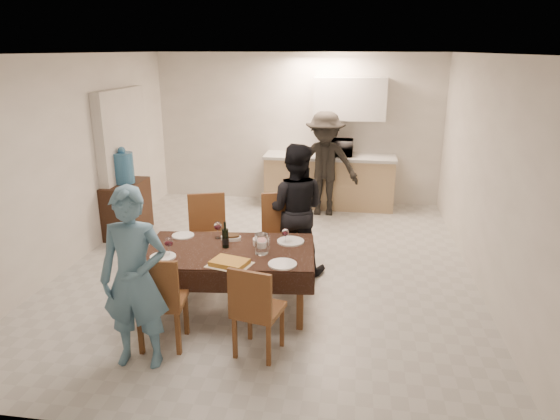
{
  "coord_description": "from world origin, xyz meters",
  "views": [
    {
      "loc": [
        1.01,
        -5.77,
        2.65
      ],
      "look_at": [
        0.19,
        -0.3,
        0.86
      ],
      "focal_mm": 32.0,
      "sensor_mm": 36.0,
      "label": 1
    }
  ],
  "objects_px": {
    "console": "(127,208)",
    "water_jug": "(123,168)",
    "wine_bottle": "(225,235)",
    "savoury_tart": "(230,263)",
    "dining_table": "(229,252)",
    "person_near": "(135,279)",
    "water_pitcher": "(262,244)",
    "person_far": "(295,209)",
    "person_kitchen": "(325,164)",
    "microwave": "(338,147)"
  },
  "relations": [
    {
      "from": "savoury_tart",
      "to": "microwave",
      "type": "bearing_deg",
      "value": 78.5
    },
    {
      "from": "console",
      "to": "person_kitchen",
      "type": "distance_m",
      "value": 3.17
    },
    {
      "from": "console",
      "to": "person_near",
      "type": "relative_size",
      "value": 0.53
    },
    {
      "from": "person_far",
      "to": "person_kitchen",
      "type": "height_order",
      "value": "person_kitchen"
    },
    {
      "from": "person_far",
      "to": "wine_bottle",
      "type": "bearing_deg",
      "value": 60.16
    },
    {
      "from": "water_jug",
      "to": "person_kitchen",
      "type": "xyz_separation_m",
      "value": [
        2.82,
        1.38,
        -0.16
      ]
    },
    {
      "from": "dining_table",
      "to": "person_near",
      "type": "height_order",
      "value": "person_near"
    },
    {
      "from": "person_kitchen",
      "to": "microwave",
      "type": "bearing_deg",
      "value": 66.7
    },
    {
      "from": "dining_table",
      "to": "water_jug",
      "type": "relative_size",
      "value": 4.08
    },
    {
      "from": "console",
      "to": "person_kitchen",
      "type": "xyz_separation_m",
      "value": [
        2.82,
        1.38,
        0.46
      ]
    },
    {
      "from": "water_jug",
      "to": "water_pitcher",
      "type": "height_order",
      "value": "water_jug"
    },
    {
      "from": "wine_bottle",
      "to": "person_near",
      "type": "bearing_deg",
      "value": -114.44
    },
    {
      "from": "dining_table",
      "to": "person_kitchen",
      "type": "xyz_separation_m",
      "value": [
        0.76,
        3.36,
        0.21
      ]
    },
    {
      "from": "water_pitcher",
      "to": "microwave",
      "type": "distance_m",
      "value": 3.92
    },
    {
      "from": "person_near",
      "to": "water_pitcher",
      "type": "bearing_deg",
      "value": 43.44
    },
    {
      "from": "person_kitchen",
      "to": "water_jug",
      "type": "bearing_deg",
      "value": -153.91
    },
    {
      "from": "console",
      "to": "savoury_tart",
      "type": "xyz_separation_m",
      "value": [
        2.16,
        -2.36,
        0.31
      ]
    },
    {
      "from": "console",
      "to": "wine_bottle",
      "type": "bearing_deg",
      "value": -43.86
    },
    {
      "from": "dining_table",
      "to": "water_pitcher",
      "type": "height_order",
      "value": "water_pitcher"
    },
    {
      "from": "savoury_tart",
      "to": "microwave",
      "type": "xyz_separation_m",
      "value": [
        0.85,
        4.19,
        0.35
      ]
    },
    {
      "from": "microwave",
      "to": "person_kitchen",
      "type": "xyz_separation_m",
      "value": [
        -0.19,
        -0.45,
        -0.2
      ]
    },
    {
      "from": "console",
      "to": "wine_bottle",
      "type": "distance_m",
      "value": 2.82
    },
    {
      "from": "water_jug",
      "to": "microwave",
      "type": "xyz_separation_m",
      "value": [
        3.02,
        1.83,
        0.04
      ]
    },
    {
      "from": "water_pitcher",
      "to": "person_near",
      "type": "relative_size",
      "value": 0.13
    },
    {
      "from": "dining_table",
      "to": "microwave",
      "type": "bearing_deg",
      "value": 70.08
    },
    {
      "from": "microwave",
      "to": "person_kitchen",
      "type": "height_order",
      "value": "person_kitchen"
    },
    {
      "from": "person_kitchen",
      "to": "savoury_tart",
      "type": "bearing_deg",
      "value": -99.99
    },
    {
      "from": "savoury_tart",
      "to": "person_near",
      "type": "height_order",
      "value": "person_near"
    },
    {
      "from": "microwave",
      "to": "person_kitchen",
      "type": "distance_m",
      "value": 0.53
    },
    {
      "from": "savoury_tart",
      "to": "person_kitchen",
      "type": "height_order",
      "value": "person_kitchen"
    },
    {
      "from": "wine_bottle",
      "to": "savoury_tart",
      "type": "relative_size",
      "value": 0.71
    },
    {
      "from": "wine_bottle",
      "to": "savoury_tart",
      "type": "xyz_separation_m",
      "value": [
        0.15,
        -0.43,
        -0.12
      ]
    },
    {
      "from": "person_near",
      "to": "person_far",
      "type": "distance_m",
      "value": 2.37
    },
    {
      "from": "person_far",
      "to": "console",
      "type": "bearing_deg",
      "value": -18.55
    },
    {
      "from": "microwave",
      "to": "console",
      "type": "bearing_deg",
      "value": 31.27
    },
    {
      "from": "microwave",
      "to": "water_pitcher",
      "type": "bearing_deg",
      "value": 81.12
    },
    {
      "from": "person_kitchen",
      "to": "person_near",
      "type": "bearing_deg",
      "value": -106.52
    },
    {
      "from": "dining_table",
      "to": "person_near",
      "type": "distance_m",
      "value": 1.2
    },
    {
      "from": "console",
      "to": "person_far",
      "type": "height_order",
      "value": "person_far"
    },
    {
      "from": "water_jug",
      "to": "water_pitcher",
      "type": "relative_size",
      "value": 2.17
    },
    {
      "from": "wine_bottle",
      "to": "person_far",
      "type": "xyz_separation_m",
      "value": [
        0.6,
        1.0,
        -0.01
      ]
    },
    {
      "from": "console",
      "to": "water_pitcher",
      "type": "height_order",
      "value": "water_pitcher"
    },
    {
      "from": "microwave",
      "to": "person_near",
      "type": "height_order",
      "value": "person_near"
    },
    {
      "from": "water_jug",
      "to": "microwave",
      "type": "relative_size",
      "value": 0.89
    },
    {
      "from": "water_pitcher",
      "to": "savoury_tart",
      "type": "bearing_deg",
      "value": -127.15
    },
    {
      "from": "water_jug",
      "to": "wine_bottle",
      "type": "height_order",
      "value": "water_jug"
    },
    {
      "from": "console",
      "to": "water_jug",
      "type": "distance_m",
      "value": 0.62
    },
    {
      "from": "savoury_tart",
      "to": "person_kitchen",
      "type": "distance_m",
      "value": 3.81
    },
    {
      "from": "dining_table",
      "to": "person_far",
      "type": "distance_m",
      "value": 1.2
    },
    {
      "from": "dining_table",
      "to": "wine_bottle",
      "type": "bearing_deg",
      "value": 129.12
    }
  ]
}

